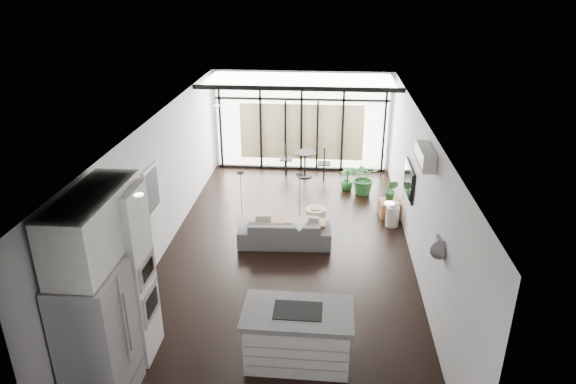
% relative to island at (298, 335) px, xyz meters
% --- Properties ---
extents(floor, '(5.00, 10.00, 0.00)m').
position_rel_island_xyz_m(floor, '(-0.41, 3.03, -0.43)').
color(floor, black).
rests_on(floor, ground).
extents(ceiling, '(5.00, 10.00, 0.00)m').
position_rel_island_xyz_m(ceiling, '(-0.41, 3.03, 2.37)').
color(ceiling, silver).
rests_on(ceiling, ground).
extents(wall_left, '(0.02, 10.00, 2.80)m').
position_rel_island_xyz_m(wall_left, '(-2.91, 3.03, 0.97)').
color(wall_left, silver).
rests_on(wall_left, ground).
extents(wall_right, '(0.02, 10.00, 2.80)m').
position_rel_island_xyz_m(wall_right, '(2.09, 3.03, 0.97)').
color(wall_right, silver).
rests_on(wall_right, ground).
extents(wall_back, '(5.00, 0.02, 2.80)m').
position_rel_island_xyz_m(wall_back, '(-0.41, 8.03, 0.97)').
color(wall_back, silver).
rests_on(wall_back, ground).
extents(wall_front, '(5.00, 0.02, 2.80)m').
position_rel_island_xyz_m(wall_front, '(-0.41, -1.97, 0.97)').
color(wall_front, silver).
rests_on(wall_front, ground).
extents(glazing, '(5.00, 0.20, 2.80)m').
position_rel_island_xyz_m(glazing, '(-0.41, 7.91, 0.97)').
color(glazing, black).
rests_on(glazing, ground).
extents(skylight, '(4.70, 1.90, 0.06)m').
position_rel_island_xyz_m(skylight, '(-0.41, 7.03, 2.34)').
color(skylight, silver).
rests_on(skylight, ceiling).
extents(neighbour_building, '(3.50, 0.02, 1.60)m').
position_rel_island_xyz_m(neighbour_building, '(-0.41, 7.98, 0.67)').
color(neighbour_building, '#CCBA8D').
rests_on(neighbour_building, ground).
extents(island, '(1.59, 0.95, 0.86)m').
position_rel_island_xyz_m(island, '(0.00, 0.00, 0.00)').
color(island, white).
rests_on(island, floor).
extents(cooktop, '(0.69, 0.46, 0.01)m').
position_rel_island_xyz_m(cooktop, '(0.00, 0.00, 0.44)').
color(cooktop, black).
rests_on(cooktop, island).
extents(fridge, '(0.74, 0.92, 1.91)m').
position_rel_island_xyz_m(fridge, '(-2.51, -0.92, 0.52)').
color(fridge, '#A2A1A6').
rests_on(fridge, floor).
extents(appliance_column, '(0.69, 0.72, 2.68)m').
position_rel_island_xyz_m(appliance_column, '(-2.47, -0.02, 0.91)').
color(appliance_column, white).
rests_on(appliance_column, floor).
extents(upper_cabinets, '(0.62, 1.75, 0.86)m').
position_rel_island_xyz_m(upper_cabinets, '(-2.53, -0.47, 1.92)').
color(upper_cabinets, white).
rests_on(upper_cabinets, wall_left).
extents(pendant_left, '(0.26, 0.26, 0.18)m').
position_rel_island_xyz_m(pendant_left, '(-0.81, 0.38, 1.59)').
color(pendant_left, silver).
rests_on(pendant_left, ceiling).
extents(pendant_right, '(0.26, 0.26, 0.18)m').
position_rel_island_xyz_m(pendant_right, '(-0.01, 0.38, 1.59)').
color(pendant_right, silver).
rests_on(pendant_right, ceiling).
extents(sofa, '(1.95, 0.65, 0.75)m').
position_rel_island_xyz_m(sofa, '(-0.50, 3.49, -0.06)').
color(sofa, '#4B4B4E').
rests_on(sofa, floor).
extents(console_bench, '(1.53, 0.42, 0.49)m').
position_rel_island_xyz_m(console_bench, '(-0.40, 3.60, -0.19)').
color(console_bench, brown).
rests_on(console_bench, floor).
extents(pouf, '(0.57, 0.57, 0.36)m').
position_rel_island_xyz_m(pouf, '(0.11, 4.48, -0.25)').
color(pouf, beige).
rests_on(pouf, floor).
extents(crate, '(0.55, 0.55, 0.37)m').
position_rel_island_xyz_m(crate, '(1.84, 5.03, -0.25)').
color(crate, brown).
rests_on(crate, floor).
extents(plant_tall, '(0.96, 1.03, 0.68)m').
position_rel_island_xyz_m(plant_tall, '(1.30, 6.30, -0.09)').
color(plant_tall, '#2A6530').
rests_on(plant_tall, floor).
extents(plant_med, '(0.65, 0.70, 0.35)m').
position_rel_island_xyz_m(plant_med, '(0.86, 6.49, -0.26)').
color(plant_med, '#2A6530').
rests_on(plant_med, floor).
extents(plant_crate, '(0.45, 0.60, 0.24)m').
position_rel_island_xyz_m(plant_crate, '(1.84, 5.03, 0.06)').
color(plant_crate, '#2A6530').
rests_on(plant_crate, crate).
extents(milk_can, '(0.32, 0.32, 0.57)m').
position_rel_island_xyz_m(milk_can, '(1.84, 4.51, -0.14)').
color(milk_can, beige).
rests_on(milk_can, floor).
extents(bistro_set, '(1.76, 1.05, 0.79)m').
position_rel_island_xyz_m(bistro_set, '(-0.28, 7.36, -0.04)').
color(bistro_set, black).
rests_on(bistro_set, floor).
extents(tv, '(0.05, 1.10, 0.65)m').
position_rel_island_xyz_m(tv, '(2.05, 4.03, 0.87)').
color(tv, black).
rests_on(tv, wall_right).
extents(ac_unit, '(0.22, 0.90, 0.30)m').
position_rel_island_xyz_m(ac_unit, '(1.97, 2.23, 2.02)').
color(ac_unit, silver).
rests_on(ac_unit, wall_right).
extents(framed_art, '(0.04, 0.70, 0.90)m').
position_rel_island_xyz_m(framed_art, '(-2.88, 2.53, 1.12)').
color(framed_art, black).
rests_on(framed_art, wall_left).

